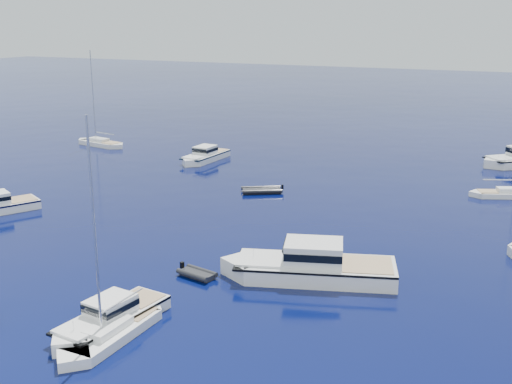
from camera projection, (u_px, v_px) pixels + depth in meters
ground at (63, 354)px, 32.87m from camera, size 400.00×400.00×0.00m
motor_cruiser_near at (110, 327)px, 35.68m from camera, size 3.58×8.75×2.23m
motor_cruiser_centre at (309, 278)px, 42.45m from camera, size 13.19×7.55×3.31m
motor_cruiser_horizon at (205, 161)px, 77.44m from camera, size 3.11×8.96×2.32m
sailboat_fore at (113, 337)px, 34.60m from camera, size 2.43×8.75×12.80m
sailboat_centre at (506, 197)px, 61.80m from camera, size 7.85×4.83×11.29m
sailboat_far_l at (101, 145)px, 86.71m from camera, size 9.29×3.92×13.26m
tender_grey_near at (197, 277)px, 42.66m from camera, size 3.03×2.13×0.95m
tender_grey_far at (262, 192)px, 63.34m from camera, size 4.74×4.09×0.95m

